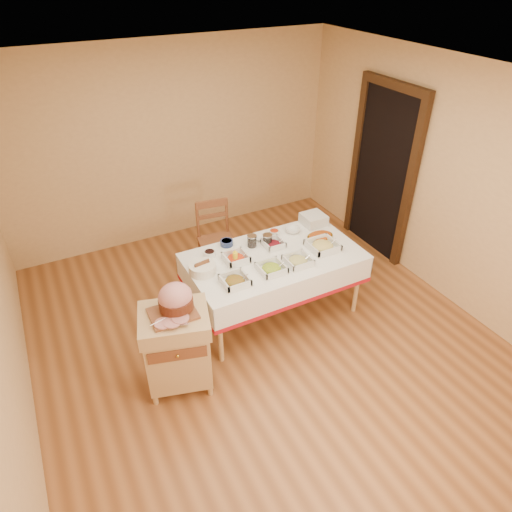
{
  "coord_description": "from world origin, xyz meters",
  "views": [
    {
      "loc": [
        -1.7,
        -3.13,
        3.43
      ],
      "look_at": [
        0.03,
        0.2,
        0.9
      ],
      "focal_mm": 32.0,
      "sensor_mm": 36.0,
      "label": 1
    }
  ],
  "objects": [
    {
      "name": "dining_table",
      "position": [
        0.3,
        0.3,
        0.6
      ],
      "size": [
        1.82,
        1.02,
        0.76
      ],
      "color": "tan",
      "rests_on": "ground"
    },
    {
      "name": "bowl_small_imported",
      "position": [
        0.72,
        0.62,
        0.79
      ],
      "size": [
        0.2,
        0.2,
        0.05
      ],
      "primitive_type": "imported",
      "rotation": [
        0.0,
        0.0,
        0.17
      ],
      "color": "silver",
      "rests_on": "dining_table"
    },
    {
      "name": "serving_dish_b",
      "position": [
        0.14,
        0.07,
        0.79
      ],
      "size": [
        0.26,
        0.26,
        0.1
      ],
      "color": "silver",
      "rests_on": "dining_table"
    },
    {
      "name": "ham_on_board",
      "position": [
        -0.93,
        -0.17,
        0.96
      ],
      "size": [
        0.41,
        0.4,
        0.27
      ],
      "color": "brown",
      "rests_on": "butcher_cart"
    },
    {
      "name": "room_shell",
      "position": [
        0.0,
        0.0,
        1.3
      ],
      "size": [
        5.0,
        5.0,
        5.0
      ],
      "color": "#985B2F",
      "rests_on": "ground"
    },
    {
      "name": "serving_dish_d",
      "position": [
        0.83,
        0.18,
        0.8
      ],
      "size": [
        0.3,
        0.3,
        0.11
      ],
      "color": "silver",
      "rests_on": "dining_table"
    },
    {
      "name": "preserve_jar_right",
      "position": [
        0.33,
        0.5,
        0.82
      ],
      "size": [
        0.11,
        0.11,
        0.13
      ],
      "color": "silver",
      "rests_on": "dining_table"
    },
    {
      "name": "preserve_jar_left",
      "position": [
        0.18,
        0.57,
        0.82
      ],
      "size": [
        0.11,
        0.11,
        0.13
      ],
      "color": "silver",
      "rests_on": "dining_table"
    },
    {
      "name": "small_bowl_mid",
      "position": [
        -0.06,
        0.71,
        0.79
      ],
      "size": [
        0.14,
        0.14,
        0.06
      ],
      "color": "navy",
      "rests_on": "dining_table"
    },
    {
      "name": "serving_dish_f",
      "position": [
        0.38,
        0.46,
        0.79
      ],
      "size": [
        0.22,
        0.21,
        0.1
      ],
      "color": "silver",
      "rests_on": "dining_table"
    },
    {
      "name": "mustard_bottle",
      "position": [
        -0.12,
        0.37,
        0.83
      ],
      "size": [
        0.05,
        0.05,
        0.16
      ],
      "color": "yellow",
      "rests_on": "dining_table"
    },
    {
      "name": "doorway",
      "position": [
        2.2,
        0.9,
        1.11
      ],
      "size": [
        0.09,
        1.1,
        2.2
      ],
      "color": "black",
      "rests_on": "ground"
    },
    {
      "name": "serving_dish_a",
      "position": [
        -0.27,
        0.05,
        0.8
      ],
      "size": [
        0.26,
        0.25,
        0.11
      ],
      "color": "silver",
      "rests_on": "dining_table"
    },
    {
      "name": "butcher_cart",
      "position": [
        -0.97,
        -0.2,
        0.48
      ],
      "size": [
        0.71,
        0.64,
        0.85
      ],
      "color": "tan",
      "rests_on": "ground"
    },
    {
      "name": "small_bowl_left",
      "position": [
        -0.3,
        0.6,
        0.79
      ],
      "size": [
        0.13,
        0.13,
        0.06
      ],
      "color": "silver",
      "rests_on": "dining_table"
    },
    {
      "name": "bowl_white_imported",
      "position": [
        0.32,
        0.66,
        0.78
      ],
      "size": [
        0.14,
        0.14,
        0.03
      ],
      "primitive_type": "imported",
      "rotation": [
        0.0,
        0.0,
        0.02
      ],
      "color": "silver",
      "rests_on": "dining_table"
    },
    {
      "name": "dining_chair",
      "position": [
        0.05,
        1.28,
        0.49
      ],
      "size": [
        0.48,
        0.46,
        0.95
      ],
      "color": "brown",
      "rests_on": "ground"
    },
    {
      "name": "brass_platter",
      "position": [
        0.92,
        0.37,
        0.78
      ],
      "size": [
        0.31,
        0.22,
        0.04
      ],
      "color": "gold",
      "rests_on": "dining_table"
    },
    {
      "name": "bread_basket",
      "position": [
        -0.48,
        0.36,
        0.81
      ],
      "size": [
        0.27,
        0.27,
        0.12
      ],
      "color": "white",
      "rests_on": "dining_table"
    },
    {
      "name": "small_bowl_right",
      "position": [
        0.5,
        0.66,
        0.79
      ],
      "size": [
        0.12,
        0.12,
        0.06
      ],
      "color": "silver",
      "rests_on": "dining_table"
    },
    {
      "name": "serving_dish_c",
      "position": [
        0.45,
        0.06,
        0.79
      ],
      "size": [
        0.25,
        0.25,
        0.1
      ],
      "color": "silver",
      "rests_on": "dining_table"
    },
    {
      "name": "plate_stack",
      "position": [
        1.03,
        0.66,
        0.82
      ],
      "size": [
        0.25,
        0.25,
        0.12
      ],
      "color": "silver",
      "rests_on": "dining_table"
    },
    {
      "name": "serving_dish_e",
      "position": [
        -0.1,
        0.39,
        0.8
      ],
      "size": [
        0.25,
        0.24,
        0.11
      ],
      "color": "silver",
      "rests_on": "dining_table"
    }
  ]
}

